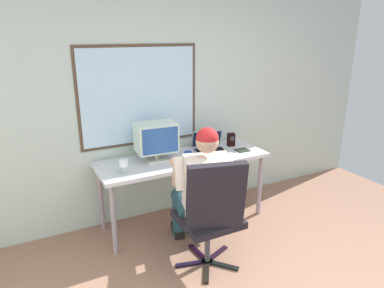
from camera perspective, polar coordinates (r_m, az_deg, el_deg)
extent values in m
cube|color=#B6C5BB|center=(3.80, -3.60, 8.36)|extent=(5.60, 0.06, 2.72)
cube|color=#4C3828|center=(3.64, -8.59, 7.83)|extent=(1.28, 0.01, 1.03)
cube|color=silver|center=(3.64, -8.57, 7.82)|extent=(1.22, 0.02, 0.97)
cylinder|color=gray|center=(3.32, -12.76, -12.09)|extent=(0.05, 0.05, 0.71)
cylinder|color=gray|center=(3.99, 11.06, -6.67)|extent=(0.05, 0.05, 0.71)
cylinder|color=gray|center=(3.75, -14.73, -8.62)|extent=(0.05, 0.05, 0.71)
cylinder|color=gray|center=(4.35, 7.08, -4.34)|extent=(0.05, 0.05, 0.71)
cube|color=silver|center=(3.63, -1.44, -2.49)|extent=(1.79, 0.62, 0.04)
cube|color=black|center=(3.29, -0.08, -19.07)|extent=(0.29, 0.11, 0.02)
cube|color=black|center=(3.20, 2.42, -20.25)|extent=(0.19, 0.27, 0.02)
cube|color=black|center=(3.28, 5.06, -19.22)|extent=(0.22, 0.25, 0.02)
cube|color=black|center=(3.42, 4.10, -17.56)|extent=(0.29, 0.15, 0.02)
cube|color=black|center=(3.42, 1.08, -17.47)|extent=(0.07, 0.30, 0.02)
cylinder|color=black|center=(3.32, 2.52, -18.70)|extent=(0.10, 0.10, 0.02)
cylinder|color=#3F3F44|center=(3.20, 2.57, -15.65)|extent=(0.05, 0.05, 0.40)
cube|color=black|center=(3.08, 2.63, -12.21)|extent=(0.50, 0.50, 0.06)
cube|color=black|center=(2.75, 4.00, -8.69)|extent=(0.49, 0.24, 0.58)
cylinder|color=#1E3D46|center=(3.32, 3.99, -9.34)|extent=(0.25, 0.46, 0.15)
cylinder|color=#1E3D46|center=(3.61, 2.84, -11.14)|extent=(0.12, 0.12, 0.47)
cube|color=black|center=(3.76, 2.53, -13.33)|extent=(0.15, 0.26, 0.08)
cylinder|color=#1E3D46|center=(3.24, -1.49, -9.97)|extent=(0.25, 0.46, 0.15)
cylinder|color=#1E3D46|center=(3.55, -2.23, -11.74)|extent=(0.12, 0.12, 0.47)
cube|color=black|center=(3.70, -2.39, -13.94)|extent=(0.15, 0.26, 0.08)
cube|color=beige|center=(2.97, 2.42, -6.94)|extent=(0.43, 0.35, 0.56)
sphere|color=tan|center=(2.83, 2.52, 0.34)|extent=(0.19, 0.19, 0.19)
sphere|color=red|center=(2.82, 2.53, 0.92)|extent=(0.19, 0.19, 0.19)
cylinder|color=beige|center=(3.03, 6.20, -4.09)|extent=(0.14, 0.22, 0.29)
cylinder|color=tan|center=(3.16, 5.57, -5.83)|extent=(0.10, 0.12, 0.27)
sphere|color=tan|center=(3.20, 5.33, -5.99)|extent=(0.09, 0.09, 0.09)
cylinder|color=beige|center=(2.92, -2.00, -4.88)|extent=(0.13, 0.19, 0.29)
cylinder|color=tan|center=(3.06, -2.53, -4.70)|extent=(0.11, 0.16, 0.27)
sphere|color=tan|center=(3.12, -2.87, -2.97)|extent=(0.09, 0.09, 0.09)
cube|color=beige|center=(3.56, -5.81, -2.50)|extent=(0.23, 0.19, 0.02)
cylinder|color=beige|center=(3.54, -5.84, -1.76)|extent=(0.04, 0.04, 0.08)
cube|color=silver|center=(3.48, -5.93, 1.13)|extent=(0.41, 0.29, 0.29)
cube|color=#264C8C|center=(3.36, -5.20, 0.52)|extent=(0.36, 0.03, 0.25)
cube|color=gray|center=(3.77, 3.05, -1.24)|extent=(0.38, 0.29, 0.02)
cube|color=black|center=(3.77, 3.05, -1.10)|extent=(0.35, 0.26, 0.00)
cube|color=gray|center=(3.88, 2.41, 0.93)|extent=(0.35, 0.16, 0.20)
cube|color=#0F1933|center=(3.87, 2.45, 0.85)|extent=(0.33, 0.14, 0.18)
cylinder|color=silver|center=(3.28, -11.06, -4.71)|extent=(0.06, 0.06, 0.00)
cylinder|color=silver|center=(3.26, -11.10, -4.11)|extent=(0.01, 0.01, 0.07)
cylinder|color=silver|center=(3.24, -11.17, -3.04)|extent=(0.09, 0.09, 0.06)
cylinder|color=#5D0619|center=(3.24, -11.15, -3.32)|extent=(0.08, 0.08, 0.03)
cube|color=black|center=(3.99, 6.43, 0.73)|extent=(0.09, 0.08, 0.15)
cylinder|color=#333338|center=(3.95, 6.65, 0.89)|extent=(0.06, 0.02, 0.06)
cube|color=#232F1F|center=(3.86, 8.24, -1.00)|extent=(0.14, 0.13, 0.01)
cylinder|color=navy|center=(3.49, -0.65, -2.06)|extent=(0.08, 0.08, 0.10)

